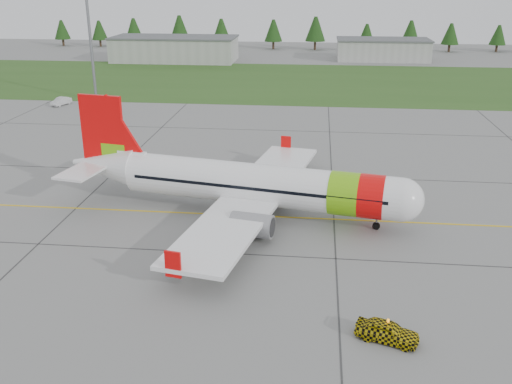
# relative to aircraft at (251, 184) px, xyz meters

# --- Properties ---
(ground) EXTENTS (320.00, 320.00, 0.00)m
(ground) POSITION_rel_aircraft_xyz_m (-2.15, -8.40, -3.03)
(ground) COLOR gray
(ground) RESTS_ON ground
(aircraft) EXTENTS (34.45, 32.22, 10.52)m
(aircraft) POSITION_rel_aircraft_xyz_m (0.00, 0.00, 0.00)
(aircraft) COLOR white
(aircraft) RESTS_ON ground
(follow_me_car) EXTENTS (1.77, 1.92, 3.92)m
(follow_me_car) POSITION_rel_aircraft_xyz_m (10.72, -19.08, -1.07)
(follow_me_car) COLOR yellow
(follow_me_car) RESTS_ON ground
(service_van) EXTENTS (1.79, 1.73, 4.19)m
(service_van) POSITION_rel_aircraft_xyz_m (-38.81, 45.03, -0.94)
(service_van) COLOR silver
(service_van) RESTS_ON ground
(grass_strip) EXTENTS (320.00, 50.00, 0.03)m
(grass_strip) POSITION_rel_aircraft_xyz_m (-2.15, 73.60, -3.02)
(grass_strip) COLOR #30561E
(grass_strip) RESTS_ON ground
(taxi_guideline) EXTENTS (120.00, 0.25, 0.02)m
(taxi_guideline) POSITION_rel_aircraft_xyz_m (-2.15, -0.40, -3.02)
(taxi_guideline) COLOR gold
(taxi_guideline) RESTS_ON ground
(hangar_west) EXTENTS (32.00, 14.00, 6.00)m
(hangar_west) POSITION_rel_aircraft_xyz_m (-32.15, 101.60, -0.03)
(hangar_west) COLOR #A8A8A3
(hangar_west) RESTS_ON ground
(hangar_east) EXTENTS (24.00, 12.00, 5.20)m
(hangar_east) POSITION_rel_aircraft_xyz_m (22.85, 109.60, -0.43)
(hangar_east) COLOR #A8A8A3
(hangar_east) RESTS_ON ground
(floodlight_mast) EXTENTS (0.50, 0.50, 20.00)m
(floodlight_mast) POSITION_rel_aircraft_xyz_m (-34.15, 49.60, 6.97)
(floodlight_mast) COLOR slate
(floodlight_mast) RESTS_ON ground
(treeline) EXTENTS (160.00, 8.00, 10.00)m
(treeline) POSITION_rel_aircraft_xyz_m (-2.15, 129.60, 1.97)
(treeline) COLOR #1C3F14
(treeline) RESTS_ON ground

